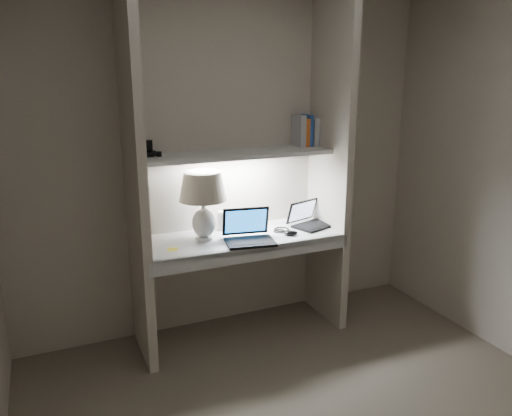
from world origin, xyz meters
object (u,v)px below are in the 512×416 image
laptop_main (248,234)px  table_lamp (203,194)px  laptop_netbook (309,220)px  book_row (309,131)px  speaker (225,221)px

laptop_main → table_lamp: bearing=160.7°
laptop_netbook → book_row: size_ratio=1.51×
laptop_main → speaker: laptop_main is taller
table_lamp → speaker: bearing=36.6°
speaker → table_lamp: bearing=-127.9°
book_row → laptop_main: bearing=-153.6°
table_lamp → laptop_netbook: table_lamp is taller
book_row → table_lamp: bearing=-169.8°
table_lamp → laptop_main: (0.28, -0.15, -0.28)m
speaker → book_row: size_ratio=0.60×
book_row → speaker: bearing=-179.5°
speaker → laptop_netbook: bearing=1.1°
speaker → book_row: (0.70, 0.01, 0.64)m
laptop_netbook → book_row: book_row is taller
laptop_main → book_row: (0.64, 0.32, 0.66)m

